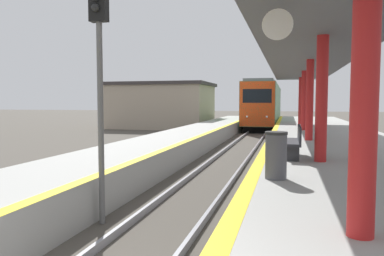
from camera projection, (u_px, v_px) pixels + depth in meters
train at (265, 105)px, 38.66m from camera, size 2.79×19.80×4.40m
signal_near at (99, 54)px, 7.54m from camera, size 0.36×0.31×5.03m
station_canopy at (310, 60)px, 15.44m from camera, size 3.57×29.00×3.55m
trash_bin at (276, 155)px, 7.78m from camera, size 0.46×0.46×0.99m
bench at (295, 140)px, 10.79m from camera, size 0.44×1.89×0.92m
station_building at (162, 105)px, 36.55m from camera, size 9.52×7.34×4.36m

